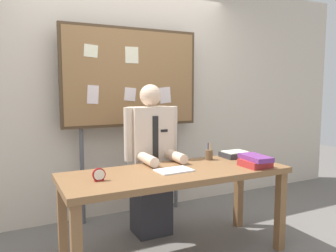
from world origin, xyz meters
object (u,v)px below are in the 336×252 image
(person, at_px, (151,165))
(desk_clock, at_px, (99,175))
(bulletin_board, at_px, (132,80))
(paper_tray, at_px, (235,154))
(open_notebook, at_px, (174,170))
(desk, at_px, (177,181))
(book_stack, at_px, (255,161))
(pen_holder, at_px, (209,155))

(person, xyz_separation_m, desk_clock, (-0.66, -0.56, 0.11))
(bulletin_board, relative_size, paper_tray, 7.96)
(open_notebook, distance_m, desk_clock, 0.62)
(desk_clock, xyz_separation_m, paper_tray, (1.42, 0.24, -0.01))
(person, relative_size, desk_clock, 15.30)
(bulletin_board, relative_size, open_notebook, 7.19)
(desk, height_order, open_notebook, open_notebook)
(person, relative_size, bulletin_board, 0.71)
(bulletin_board, distance_m, book_stack, 1.56)
(pen_holder, bearing_deg, desk, -154.76)
(person, height_order, paper_tray, person)
(person, bearing_deg, book_stack, -47.20)
(open_notebook, bearing_deg, bulletin_board, 88.09)
(desk_clock, height_order, paper_tray, desk_clock)
(open_notebook, relative_size, paper_tray, 1.11)
(open_notebook, bearing_deg, desk_clock, -178.56)
(open_notebook, xyz_separation_m, desk_clock, (-0.62, -0.02, 0.04))
(book_stack, distance_m, paper_tray, 0.41)
(paper_tray, bearing_deg, open_notebook, -164.00)
(desk_clock, bearing_deg, open_notebook, 1.44)
(book_stack, height_order, desk_clock, book_stack)
(book_stack, relative_size, open_notebook, 1.08)
(desk, xyz_separation_m, paper_tray, (0.76, 0.21, 0.12))
(bulletin_board, distance_m, desk_clock, 1.44)
(bulletin_board, xyz_separation_m, desk_clock, (-0.66, -1.07, -0.72))
(bulletin_board, relative_size, pen_holder, 12.93)
(desk_clock, distance_m, pen_holder, 1.15)
(open_notebook, xyz_separation_m, pen_holder, (0.50, 0.24, 0.04))
(desk_clock, bearing_deg, pen_holder, 12.73)
(book_stack, bearing_deg, pen_holder, 116.64)
(desk, distance_m, desk_clock, 0.67)
(book_stack, bearing_deg, open_notebook, 166.29)
(bulletin_board, height_order, book_stack, bulletin_board)
(desk, xyz_separation_m, open_notebook, (-0.04, -0.02, 0.10))
(person, bearing_deg, desk, -90.00)
(paper_tray, bearing_deg, desk, -164.69)
(person, bearing_deg, open_notebook, -93.69)
(bulletin_board, distance_m, open_notebook, 1.29)
(desk, bearing_deg, book_stack, -16.02)
(bulletin_board, bearing_deg, desk_clock, -121.67)
(book_stack, bearing_deg, desk_clock, 173.31)
(desk, relative_size, person, 1.28)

